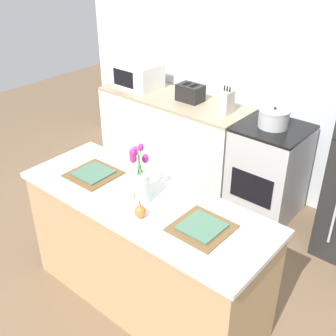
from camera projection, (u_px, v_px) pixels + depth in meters
The scene contains 13 objects.
ground_plane at pixel (147, 299), 3.19m from camera, with size 10.00×10.00×0.00m, color brown.
back_wall at pixel (291, 66), 3.84m from camera, with size 5.20×0.08×2.70m.
kitchen_island at pixel (145, 253), 2.96m from camera, with size 1.80×0.66×0.92m.
back_counter at pixel (173, 136), 4.62m from camera, with size 1.68×0.60×0.90m.
stove_range at pixel (268, 171), 3.97m from camera, with size 0.60×0.61×0.90m.
flower_vase at pixel (139, 183), 2.65m from camera, with size 0.15×0.16×0.42m.
pear_figurine at pixel (140, 211), 2.54m from camera, with size 0.07×0.07×0.12m.
plate_setting_left at pixel (93, 174), 2.99m from camera, with size 0.33×0.33×0.02m.
plate_setting_right at pixel (202, 227), 2.46m from camera, with size 0.33×0.33×0.02m.
toaster at pixel (190, 93), 4.27m from camera, with size 0.28×0.18×0.17m.
cooking_pot at pixel (274, 118), 3.71m from camera, with size 0.28×0.28×0.19m.
microwave at pixel (138, 75), 4.61m from camera, with size 0.48×0.37×0.27m.
knife_block at pixel (226, 102), 3.97m from camera, with size 0.10×0.14×0.27m.
Camera 1 is at (1.58, -1.63, 2.46)m, focal length 45.00 mm.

